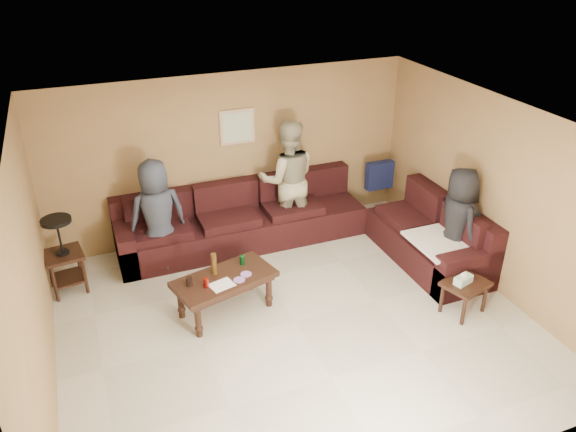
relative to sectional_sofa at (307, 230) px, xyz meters
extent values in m
plane|color=beige|center=(-0.81, -1.52, -0.33)|extent=(5.50, 5.50, 0.00)
cube|color=white|center=(-0.81, -1.52, 2.12)|extent=(5.50, 5.00, 0.10)
cube|color=#997648|center=(-0.81, 0.98, 0.92)|extent=(5.50, 0.10, 2.50)
cube|color=#997648|center=(-0.81, -4.02, 0.92)|extent=(5.50, 0.10, 2.50)
cube|color=#997648|center=(-3.56, -1.52, 0.92)|extent=(0.10, 5.00, 2.50)
cube|color=#997648|center=(1.94, -1.52, 0.92)|extent=(0.10, 5.00, 2.50)
cube|color=black|center=(-0.81, 0.53, -0.10)|extent=(3.70, 0.90, 0.45)
cube|color=black|center=(-0.81, 0.86, 0.35)|extent=(3.70, 0.24, 0.45)
cube|color=black|center=(-2.54, 0.53, -0.01)|extent=(0.24, 0.90, 0.63)
cube|color=black|center=(1.49, -0.92, -0.10)|extent=(0.90, 2.00, 0.45)
cube|color=black|center=(1.82, -0.92, 0.35)|extent=(0.24, 2.00, 0.45)
cube|color=black|center=(1.49, -1.80, -0.01)|extent=(0.90, 0.24, 0.63)
cube|color=#13183C|center=(1.49, 0.53, 0.42)|extent=(0.45, 0.14, 0.45)
cube|color=white|center=(1.49, -1.37, 0.25)|extent=(1.00, 0.85, 0.04)
cube|color=black|center=(-1.53, -1.00, 0.15)|extent=(1.34, 0.91, 0.07)
cube|color=black|center=(-1.53, -1.00, 0.09)|extent=(1.23, 0.80, 0.06)
cylinder|color=black|center=(-1.96, -1.35, -0.10)|extent=(0.08, 0.08, 0.45)
cylinder|color=black|center=(-0.99, -1.09, -0.10)|extent=(0.08, 0.08, 0.45)
cylinder|color=black|center=(-2.08, -0.91, -0.10)|extent=(0.08, 0.08, 0.45)
cylinder|color=black|center=(-1.11, -0.66, -0.10)|extent=(0.08, 0.08, 0.45)
cylinder|color=maroon|center=(-1.79, -1.13, 0.25)|extent=(0.07, 0.07, 0.12)
cylinder|color=#116426|center=(-1.24, -0.81, 0.25)|extent=(0.07, 0.07, 0.12)
cylinder|color=#3E290E|center=(-1.62, -0.89, 0.33)|extent=(0.07, 0.07, 0.28)
cylinder|color=black|center=(-1.97, -1.02, 0.24)|extent=(0.08, 0.08, 0.11)
cube|color=silver|center=(-1.61, -1.16, 0.19)|extent=(0.33, 0.28, 0.00)
cylinder|color=#E45089|center=(-1.38, -1.13, 0.19)|extent=(0.14, 0.14, 0.01)
cylinder|color=#E45089|center=(-1.27, -1.05, 0.19)|extent=(0.14, 0.14, 0.01)
cube|color=black|center=(-3.34, 0.21, 0.22)|extent=(0.53, 0.53, 0.05)
cube|color=black|center=(-3.34, 0.21, -0.14)|extent=(0.46, 0.46, 0.03)
cylinder|color=black|center=(-3.50, 0.00, -0.05)|extent=(0.05, 0.05, 0.54)
cylinder|color=black|center=(-3.13, 0.05, -0.05)|extent=(0.05, 0.05, 0.54)
cylinder|color=black|center=(-3.55, 0.37, -0.05)|extent=(0.05, 0.05, 0.54)
cylinder|color=black|center=(-3.18, 0.42, -0.05)|extent=(0.05, 0.05, 0.54)
cylinder|color=black|center=(-3.34, 0.21, 0.25)|extent=(0.17, 0.17, 0.03)
cylinder|color=black|center=(-3.34, 0.21, 0.49)|extent=(0.03, 0.03, 0.45)
cylinder|color=black|center=(-3.34, 0.21, 0.72)|extent=(0.37, 0.37, 0.05)
cube|color=black|center=(1.21, -2.10, 0.09)|extent=(0.63, 0.56, 0.05)
cylinder|color=black|center=(1.06, -2.32, -0.12)|extent=(0.05, 0.05, 0.41)
cylinder|color=black|center=(1.46, -2.20, -0.12)|extent=(0.05, 0.05, 0.41)
cylinder|color=black|center=(0.97, -2.00, -0.12)|extent=(0.05, 0.05, 0.41)
cylinder|color=black|center=(1.37, -1.88, -0.12)|extent=(0.05, 0.05, 0.41)
cube|color=silver|center=(1.17, -2.10, 0.16)|extent=(0.26, 0.18, 0.10)
cube|color=silver|center=(1.17, -2.10, 0.23)|extent=(0.06, 0.04, 0.05)
cube|color=black|center=(-1.00, -0.40, -0.19)|extent=(0.28, 0.28, 0.27)
cube|color=tan|center=(-0.71, 0.96, 1.37)|extent=(0.52, 0.03, 0.52)
cube|color=silver|center=(-0.71, 0.95, 1.37)|extent=(0.44, 0.01, 0.44)
imported|color=#2D323E|center=(-2.07, 0.33, 0.48)|extent=(0.83, 0.59, 1.61)
imported|color=tan|center=(-0.08, 0.56, 0.59)|extent=(1.03, 0.88, 1.84)
imported|color=black|center=(1.61, -1.32, 0.46)|extent=(0.57, 0.81, 1.57)
camera|label=1|loc=(-2.91, -6.58, 4.04)|focal=35.00mm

